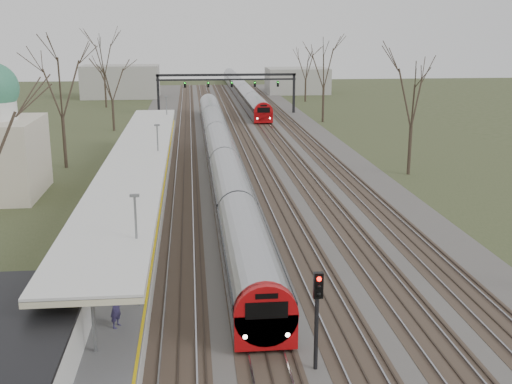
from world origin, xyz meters
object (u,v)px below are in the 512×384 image
passenger (116,307)px  signal_post (317,306)px  train_far (241,89)px  train_near (221,149)px

passenger → signal_post: bearing=-86.1°
signal_post → train_far: bearing=87.0°
train_far → signal_post: (-5.25, -101.01, 1.25)m
passenger → signal_post: (7.72, -2.56, 0.84)m
train_far → signal_post: 101.16m
train_near → passenger: 36.62m
train_far → signal_post: bearing=-93.0°
train_near → passenger: size_ratio=42.72×
train_near → passenger: (-5.97, -36.13, 0.40)m
signal_post → train_near: bearing=92.6°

